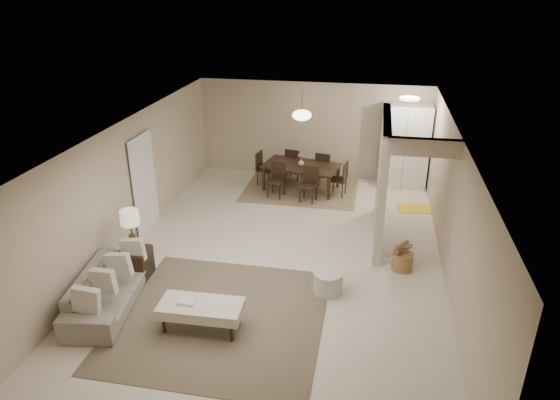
% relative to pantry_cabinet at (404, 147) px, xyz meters
% --- Properties ---
extents(floor, '(9.00, 9.00, 0.00)m').
position_rel_pantry_cabinet_xyz_m(floor, '(-2.35, -4.15, -1.05)').
color(floor, beige).
rests_on(floor, ground).
extents(ceiling, '(9.00, 9.00, 0.00)m').
position_rel_pantry_cabinet_xyz_m(ceiling, '(-2.35, -4.15, 1.45)').
color(ceiling, white).
rests_on(ceiling, back_wall).
extents(back_wall, '(6.00, 0.00, 6.00)m').
position_rel_pantry_cabinet_xyz_m(back_wall, '(-2.35, 0.35, 0.20)').
color(back_wall, '#C0AB91').
rests_on(back_wall, floor).
extents(left_wall, '(0.00, 9.00, 9.00)m').
position_rel_pantry_cabinet_xyz_m(left_wall, '(-5.35, -4.15, 0.20)').
color(left_wall, '#C0AB91').
rests_on(left_wall, floor).
extents(right_wall, '(0.00, 9.00, 9.00)m').
position_rel_pantry_cabinet_xyz_m(right_wall, '(0.65, -4.15, 0.20)').
color(right_wall, '#C0AB91').
rests_on(right_wall, floor).
extents(partition, '(0.15, 2.50, 2.50)m').
position_rel_pantry_cabinet_xyz_m(partition, '(-0.55, -2.90, 0.20)').
color(partition, '#C0AB91').
rests_on(partition, floor).
extents(doorway, '(0.04, 0.90, 2.04)m').
position_rel_pantry_cabinet_xyz_m(doorway, '(-5.32, -3.55, -0.03)').
color(doorway, black).
rests_on(doorway, floor).
extents(pantry_cabinet, '(1.20, 0.55, 2.10)m').
position_rel_pantry_cabinet_xyz_m(pantry_cabinet, '(0.00, 0.00, 0.00)').
color(pantry_cabinet, white).
rests_on(pantry_cabinet, floor).
extents(flush_light, '(0.44, 0.44, 0.05)m').
position_rel_pantry_cabinet_xyz_m(flush_light, '(-0.05, -0.95, 1.41)').
color(flush_light, white).
rests_on(flush_light, ceiling).
extents(living_rug, '(3.20, 3.20, 0.01)m').
position_rel_pantry_cabinet_xyz_m(living_rug, '(-2.93, -6.17, -1.04)').
color(living_rug, brown).
rests_on(living_rug, floor).
extents(sofa, '(2.20, 1.12, 0.61)m').
position_rel_pantry_cabinet_xyz_m(sofa, '(-4.80, -6.17, -0.74)').
color(sofa, gray).
rests_on(sofa, floor).
extents(ottoman_bench, '(1.27, 0.61, 0.45)m').
position_rel_pantry_cabinet_xyz_m(ottoman_bench, '(-3.13, -6.47, -0.69)').
color(ottoman_bench, beige).
rests_on(ottoman_bench, living_rug).
extents(side_table, '(0.51, 0.51, 0.54)m').
position_rel_pantry_cabinet_xyz_m(side_table, '(-4.75, -5.29, -0.78)').
color(side_table, black).
rests_on(side_table, floor).
extents(table_lamp, '(0.32, 0.32, 0.76)m').
position_rel_pantry_cabinet_xyz_m(table_lamp, '(-4.75, -5.29, 0.05)').
color(table_lamp, '#4D3921').
rests_on(table_lamp, side_table).
extents(round_pouf, '(0.51, 0.51, 0.40)m').
position_rel_pantry_cabinet_xyz_m(round_pouf, '(-1.35, -5.15, -0.85)').
color(round_pouf, beige).
rests_on(round_pouf, floor).
extents(wicker_basket, '(0.43, 0.43, 0.33)m').
position_rel_pantry_cabinet_xyz_m(wicker_basket, '(-0.09, -4.15, -0.89)').
color(wicker_basket, brown).
rests_on(wicker_basket, floor).
extents(dining_rug, '(2.80, 2.10, 0.01)m').
position_rel_pantry_cabinet_xyz_m(dining_rug, '(-2.48, -0.76, -1.04)').
color(dining_rug, '#8C7757').
rests_on(dining_rug, floor).
extents(dining_table, '(2.02, 1.37, 0.65)m').
position_rel_pantry_cabinet_xyz_m(dining_table, '(-2.48, -0.76, -0.72)').
color(dining_table, black).
rests_on(dining_table, dining_rug).
extents(dining_chairs, '(2.34, 1.86, 0.86)m').
position_rel_pantry_cabinet_xyz_m(dining_chairs, '(-2.48, -0.76, -0.62)').
color(dining_chairs, black).
rests_on(dining_chairs, dining_rug).
extents(vase, '(0.19, 0.19, 0.16)m').
position_rel_pantry_cabinet_xyz_m(vase, '(-2.48, -0.76, -0.32)').
color(vase, silver).
rests_on(vase, dining_table).
extents(yellow_mat, '(0.95, 0.65, 0.01)m').
position_rel_pantry_cabinet_xyz_m(yellow_mat, '(0.35, -1.39, -1.04)').
color(yellow_mat, yellow).
rests_on(yellow_mat, floor).
extents(pendant_light, '(0.46, 0.46, 0.71)m').
position_rel_pantry_cabinet_xyz_m(pendant_light, '(-2.48, -0.76, 0.87)').
color(pendant_light, '#4D3921').
rests_on(pendant_light, ceiling).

